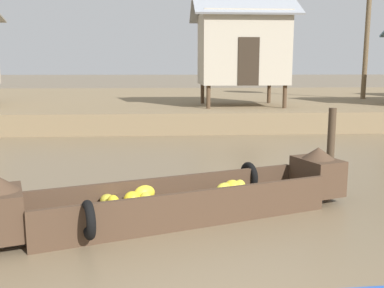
% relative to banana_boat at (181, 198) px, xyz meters
% --- Properties ---
extents(ground_plane, '(300.00, 300.00, 0.00)m').
position_rel_banana_boat_xyz_m(ground_plane, '(0.24, 6.30, -0.32)').
color(ground_plane, '#726047').
extents(riverbank_strip, '(160.00, 20.00, 0.76)m').
position_rel_banana_boat_xyz_m(riverbank_strip, '(0.24, 18.45, 0.06)').
color(riverbank_strip, '#7F6B4C').
rests_on(riverbank_strip, ground).
extents(banana_boat, '(5.71, 2.73, 0.94)m').
position_rel_banana_boat_xyz_m(banana_boat, '(0.00, 0.00, 0.00)').
color(banana_boat, '#473323').
rests_on(banana_boat, ground).
extents(stilt_house_mid_left, '(4.09, 3.43, 4.56)m').
position_rel_banana_boat_xyz_m(stilt_house_mid_left, '(2.99, 11.56, 2.83)').
color(stilt_house_mid_left, '#4C3826').
rests_on(stilt_house_mid_left, riverbank_strip).
extents(mooring_post, '(0.14, 0.14, 1.59)m').
position_rel_banana_boat_xyz_m(mooring_post, '(2.84, 1.29, 0.47)').
color(mooring_post, '#423323').
rests_on(mooring_post, ground).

